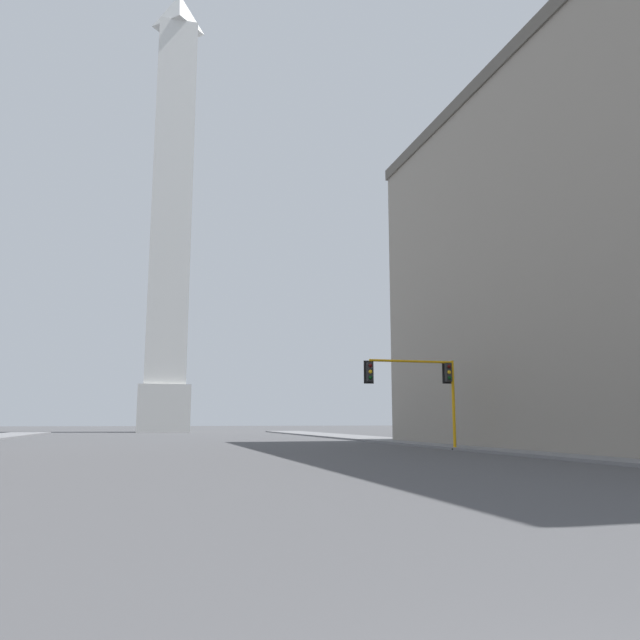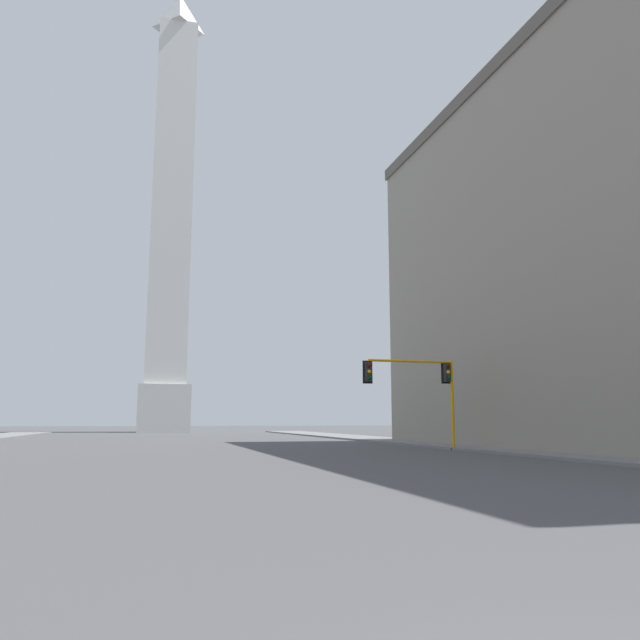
{
  "view_description": "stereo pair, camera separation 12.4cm",
  "coord_description": "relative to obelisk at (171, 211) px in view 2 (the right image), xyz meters",
  "views": [
    {
      "loc": [
        -2.49,
        -1.95,
        1.69
      ],
      "look_at": [
        17.81,
        71.35,
        13.98
      ],
      "focal_mm": 35.0,
      "sensor_mm": 36.0,
      "label": 1
    },
    {
      "loc": [
        -2.37,
        -1.98,
        1.69
      ],
      "look_at": [
        17.81,
        71.35,
        13.98
      ],
      "focal_mm": 35.0,
      "sensor_mm": 36.0,
      "label": 2
    }
  ],
  "objects": [
    {
      "name": "obelisk",
      "position": [
        0.0,
        0.0,
        0.0
      ],
      "size": [
        7.52,
        7.52,
        71.76
      ],
      "color": "silver",
      "rests_on": "ground_plane"
    },
    {
      "name": "sidewalk_right",
      "position": [
        17.29,
        -60.53,
        -34.14
      ],
      "size": [
        5.0,
        113.49,
        0.15
      ],
      "primitive_type": "cube",
      "color": "slate",
      "rests_on": "ground_plane"
    },
    {
      "name": "traffic_light_mid_right",
      "position": [
        13.03,
        -62.97,
        -30.22
      ],
      "size": [
        5.7,
        0.51,
        5.21
      ],
      "color": "orange",
      "rests_on": "ground_plane"
    }
  ]
}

